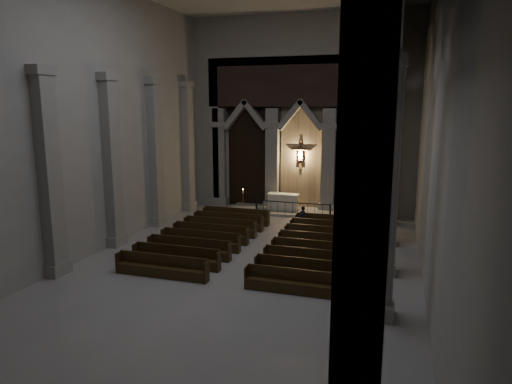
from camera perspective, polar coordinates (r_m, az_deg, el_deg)
room at (r=17.54m, az=-2.19°, el=14.10°), size 24.00×24.10×12.00m
sanctuary_wall at (r=28.65m, az=5.64°, el=10.81°), size 14.00×0.77×12.00m
right_arcade at (r=17.90m, az=16.75°, el=14.32°), size 1.00×24.00×12.00m
left_pilasters at (r=23.78m, az=-14.80°, el=3.98°), size 0.60×13.00×8.03m
sanctuary_step at (r=28.49m, az=5.02°, el=-2.45°), size 8.50×2.60×0.15m
altar at (r=28.62m, az=3.42°, el=-1.19°), size 1.96×0.79×1.00m
altar_rail at (r=27.39m, az=4.58°, el=-1.86°), size 4.61×0.09×0.90m
candle_stand_left at (r=27.93m, az=-1.62°, el=-1.94°), size 0.27×0.27×1.59m
candle_stand_right at (r=26.35m, az=9.94°, el=-2.91°), size 0.26×0.26×1.52m
pews at (r=21.12m, az=0.48°, el=-6.58°), size 9.28×8.98×0.86m
worshipper at (r=24.57m, az=5.85°, el=-3.26°), size 0.55×0.46×1.28m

